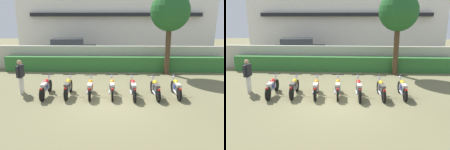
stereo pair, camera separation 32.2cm
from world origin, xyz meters
The scene contains 14 objects.
ground centered at (0.00, 0.00, 0.00)m, with size 60.00×60.00×0.00m, color olive.
building centered at (0.00, 16.34, 3.69)m, with size 19.81×6.50×7.39m.
compound_wall centered at (0.00, 6.63, 0.83)m, with size 18.82×0.30×1.67m, color #BCB7A8.
hedge_row centered at (0.00, 5.93, 0.51)m, with size 15.05×0.70×1.02m, color #337033.
parked_car centered at (-3.93, 9.98, 0.94)m, with size 4.72×2.62×1.89m.
tree_near_inspector centered at (3.50, 5.24, 3.96)m, with size 2.46×2.46×5.24m.
motorcycle_in_row_0 centered at (-3.13, 0.73, 0.45)m, with size 0.60×1.95×0.96m.
motorcycle_in_row_1 centered at (-2.08, 0.79, 0.45)m, with size 0.60×1.82×0.96m.
motorcycle_in_row_2 centered at (-1.01, 0.75, 0.45)m, with size 0.60×1.81×0.96m.
motorcycle_in_row_3 centered at (0.00, 0.85, 0.44)m, with size 0.60×1.85×0.95m.
motorcycle_in_row_4 centered at (0.99, 0.72, 0.46)m, with size 0.60×1.95×0.98m.
motorcycle_in_row_5 centered at (2.04, 0.75, 0.45)m, with size 0.60×1.83×0.95m.
motorcycle_in_row_6 centered at (3.05, 0.91, 0.44)m, with size 0.60×1.79×0.95m.
inspector_person centered at (-4.46, 1.14, 0.99)m, with size 0.22×0.67×1.67m.
Camera 2 is at (0.61, -9.15, 3.66)m, focal length 35.55 mm.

